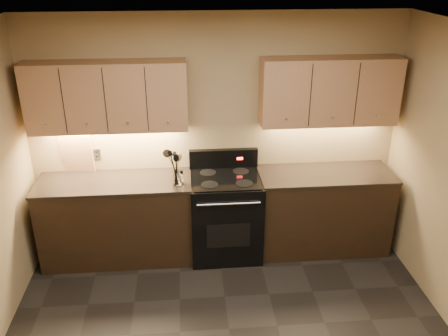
{
  "coord_description": "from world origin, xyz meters",
  "views": [
    {
      "loc": [
        -0.33,
        -2.85,
        3.1
      ],
      "look_at": [
        0.04,
        1.45,
        1.15
      ],
      "focal_mm": 38.0,
      "sensor_mm": 36.0,
      "label": 1
    }
  ],
  "objects": [
    {
      "name": "outlet_plate",
      "position": [
        -1.3,
        1.99,
        1.12
      ],
      "size": [
        0.08,
        0.01,
        0.12
      ],
      "primitive_type": "cube",
      "color": "#B2B5BA",
      "rests_on": "wall_back"
    },
    {
      "name": "black_spoon",
      "position": [
        -0.44,
        1.59,
        1.1
      ],
      "size": [
        0.06,
        0.09,
        0.32
      ],
      "primitive_type": null,
      "rotation": [
        0.11,
        0.01,
        0.02
      ],
      "color": "black",
      "rests_on": "utensil_crock"
    },
    {
      "name": "wall_back",
      "position": [
        0.0,
        2.0,
        1.3
      ],
      "size": [
        4.0,
        0.04,
        2.6
      ],
      "primitive_type": "cube",
      "color": "tan",
      "rests_on": "ground"
    },
    {
      "name": "ceiling",
      "position": [
        0.0,
        0.0,
        2.6
      ],
      "size": [
        4.0,
        4.0,
        0.0
      ],
      "primitive_type": "plane",
      "rotation": [
        3.14,
        0.0,
        0.0
      ],
      "color": "silver",
      "rests_on": "wall_back"
    },
    {
      "name": "upper_cab_left",
      "position": [
        -1.1,
        1.85,
        1.8
      ],
      "size": [
        1.6,
        0.3,
        0.7
      ],
      "primitive_type": "cube",
      "color": "tan",
      "rests_on": "wall_back"
    },
    {
      "name": "steel_spatula",
      "position": [
        -0.41,
        1.59,
        1.12
      ],
      "size": [
        0.15,
        0.13,
        0.36
      ],
      "primitive_type": null,
      "rotation": [
        -0.04,
        -0.16,
        -0.28
      ],
      "color": "silver",
      "rests_on": "utensil_crock"
    },
    {
      "name": "counter_left",
      "position": [
        -1.1,
        1.7,
        0.47
      ],
      "size": [
        1.62,
        0.62,
        0.93
      ],
      "color": "black",
      "rests_on": "ground"
    },
    {
      "name": "steel_skimmer",
      "position": [
        -0.39,
        1.57,
        1.13
      ],
      "size": [
        0.23,
        0.13,
        0.38
      ],
      "primitive_type": null,
      "rotation": [
        -0.04,
        -0.4,
        -0.1
      ],
      "color": "silver",
      "rests_on": "utensil_crock"
    },
    {
      "name": "stove",
      "position": [
        0.08,
        1.68,
        0.48
      ],
      "size": [
        0.76,
        0.68,
        1.14
      ],
      "color": "black",
      "rests_on": "ground"
    },
    {
      "name": "utensil_crock",
      "position": [
        -0.43,
        1.58,
        0.99
      ],
      "size": [
        0.14,
        0.14,
        0.14
      ],
      "color": "white",
      "rests_on": "counter_left"
    },
    {
      "name": "wooden_spoon",
      "position": [
        -0.46,
        1.56,
        1.1
      ],
      "size": [
        0.13,
        0.11,
        0.32
      ],
      "primitive_type": null,
      "rotation": [
        -0.17,
        0.23,
        0.05
      ],
      "color": "#DCAC76",
      "rests_on": "utensil_crock"
    },
    {
      "name": "upper_cab_right",
      "position": [
        1.18,
        1.85,
        1.8
      ],
      "size": [
        1.44,
        0.3,
        0.7
      ],
      "primitive_type": "cube",
      "color": "tan",
      "rests_on": "wall_back"
    },
    {
      "name": "counter_right",
      "position": [
        1.18,
        1.7,
        0.47
      ],
      "size": [
        1.46,
        0.62,
        0.93
      ],
      "color": "black",
      "rests_on": "ground"
    },
    {
      "name": "cutting_board",
      "position": [
        -1.5,
        1.96,
        1.15
      ],
      "size": [
        0.35,
        0.12,
        0.43
      ],
      "primitive_type": "cube",
      "rotation": [
        0.11,
        0.0,
        -0.14
      ],
      "color": "#DCAC76",
      "rests_on": "counter_left"
    },
    {
      "name": "black_turner",
      "position": [
        -0.42,
        1.55,
        1.13
      ],
      "size": [
        0.18,
        0.15,
        0.38
      ],
      "primitive_type": null,
      "rotation": [
        -0.2,
        -0.13,
        0.44
      ],
      "color": "black",
      "rests_on": "utensil_crock"
    }
  ]
}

